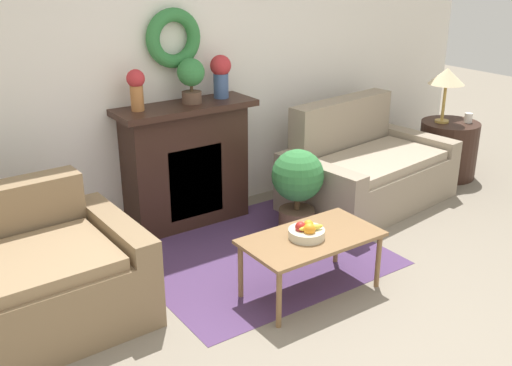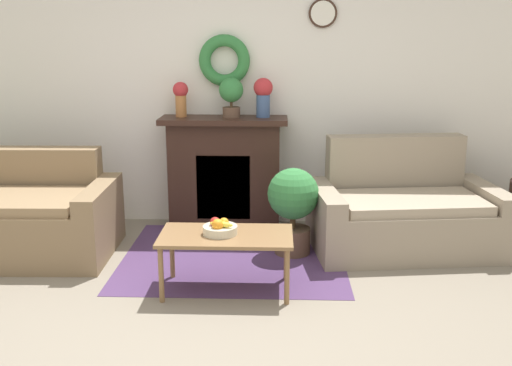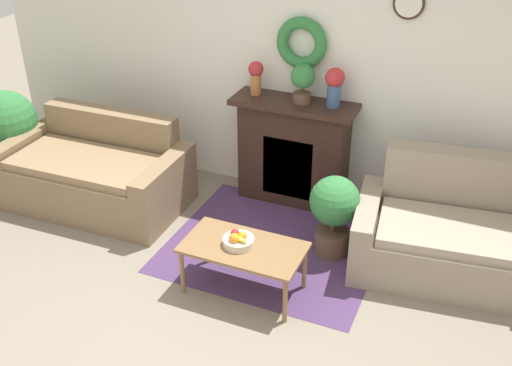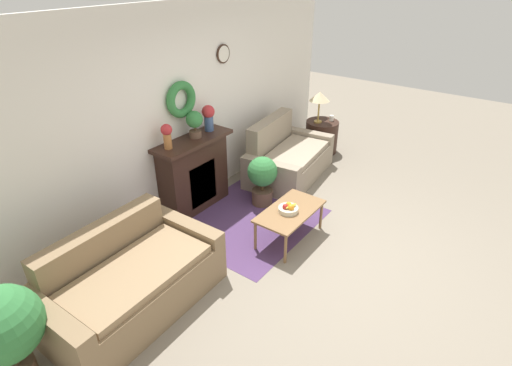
{
  "view_description": "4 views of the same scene",
  "coord_description": "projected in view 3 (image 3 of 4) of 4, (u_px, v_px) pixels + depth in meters",
  "views": [
    {
      "loc": [
        -2.25,
        -2.05,
        2.2
      ],
      "look_at": [
        -0.07,
        1.09,
        0.71
      ],
      "focal_mm": 42.0,
      "sensor_mm": 36.0,
      "label": 1
    },
    {
      "loc": [
        0.45,
        -3.29,
        1.79
      ],
      "look_at": [
        0.28,
        1.23,
        0.66
      ],
      "focal_mm": 42.0,
      "sensor_mm": 36.0,
      "label": 2
    },
    {
      "loc": [
        1.66,
        -2.71,
        3.09
      ],
      "look_at": [
        -0.02,
        1.18,
        0.69
      ],
      "focal_mm": 42.0,
      "sensor_mm": 36.0,
      "label": 3
    },
    {
      "loc": [
        -3.45,
        -1.41,
        3.07
      ],
      "look_at": [
        0.05,
        1.16,
        0.66
      ],
      "focal_mm": 28.0,
      "sensor_mm": 36.0,
      "label": 4
    }
  ],
  "objects": [
    {
      "name": "wall_back",
      "position": [
        308.0,
        62.0,
        5.47
      ],
      "size": [
        6.8,
        0.17,
        2.7
      ],
      "color": "white",
      "rests_on": "ground_plane"
    },
    {
      "name": "ground_plane",
      "position": [
        193.0,
        343.0,
        4.25
      ],
      "size": [
        16.0,
        16.0,
        0.0
      ],
      "primitive_type": "plane",
      "color": "gray"
    },
    {
      "name": "couch_left",
      "position": [
        96.0,
        173.0,
        5.81
      ],
      "size": [
        1.78,
        1.01,
        0.83
      ],
      "rotation": [
        0.0,
        0.0,
        0.03
      ],
      "color": "#846B4C",
      "rests_on": "ground_plane"
    },
    {
      "name": "fruit_bowl",
      "position": [
        238.0,
        240.0,
        4.55
      ],
      "size": [
        0.24,
        0.24,
        0.12
      ],
      "color": "beige",
      "rests_on": "coffee_table"
    },
    {
      "name": "coffee_table",
      "position": [
        243.0,
        251.0,
        4.58
      ],
      "size": [
        0.93,
        0.51,
        0.42
      ],
      "color": "olive",
      "rests_on": "ground_plane"
    },
    {
      "name": "potted_plant_floor_by_couch",
      "position": [
        6.0,
        123.0,
        6.08
      ],
      "size": [
        0.62,
        0.62,
        0.96
      ],
      "color": "brown",
      "rests_on": "ground_plane"
    },
    {
      "name": "loveseat_right",
      "position": [
        452.0,
        236.0,
        4.88
      ],
      "size": [
        1.65,
        1.11,
        0.92
      ],
      "rotation": [
        0.0,
        0.0,
        0.12
      ],
      "color": "gray",
      "rests_on": "ground_plane"
    },
    {
      "name": "vase_on_mantel_left",
      "position": [
        256.0,
        75.0,
        5.52
      ],
      "size": [
        0.14,
        0.14,
        0.32
      ],
      "color": "#AD6B38",
      "rests_on": "fireplace"
    },
    {
      "name": "floor_rug",
      "position": [
        274.0,
        245.0,
        5.29
      ],
      "size": [
        1.8,
        1.61,
        0.01
      ],
      "color": "#4C335B",
      "rests_on": "ground_plane"
    },
    {
      "name": "potted_plant_on_mantel",
      "position": [
        303.0,
        80.0,
        5.33
      ],
      "size": [
        0.22,
        0.22,
        0.36
      ],
      "color": "brown",
      "rests_on": "fireplace"
    },
    {
      "name": "fireplace",
      "position": [
        293.0,
        151.0,
        5.73
      ],
      "size": [
        1.16,
        0.41,
        1.05
      ],
      "color": "#331E16",
      "rests_on": "ground_plane"
    },
    {
      "name": "vase_on_mantel_right",
      "position": [
        334.0,
        84.0,
        5.25
      ],
      "size": [
        0.17,
        0.17,
        0.36
      ],
      "color": "#3D5684",
      "rests_on": "fireplace"
    },
    {
      "name": "potted_plant_floor_by_loveseat",
      "position": [
        334.0,
        209.0,
        5.0
      ],
      "size": [
        0.42,
        0.42,
        0.73
      ],
      "color": "brown",
      "rests_on": "ground_plane"
    }
  ]
}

